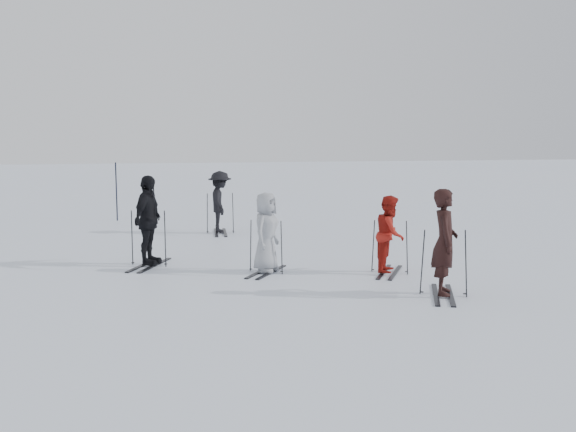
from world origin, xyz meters
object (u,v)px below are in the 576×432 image
at_px(piste_marker, 116,192).
at_px(skier_near_dark, 445,244).
at_px(skier_uphill_left, 148,221).
at_px(skier_uphill_far, 220,203).
at_px(skier_grey, 266,233).
at_px(skier_red, 390,235).

bearing_deg(piste_marker, skier_near_dark, -64.31).
height_order(skier_uphill_left, skier_uphill_far, skier_uphill_left).
relative_size(skier_near_dark, skier_uphill_far, 1.04).
distance_m(skier_uphill_left, skier_uphill_far, 4.99).
bearing_deg(piste_marker, skier_uphill_left, -84.17).
relative_size(skier_grey, skier_uphill_left, 0.84).
distance_m(skier_near_dark, skier_red, 2.05).
xyz_separation_m(skier_red, skier_uphill_far, (-2.67, 6.46, 0.11)).
bearing_deg(skier_red, piste_marker, 60.57).
relative_size(skier_uphill_left, piste_marker, 0.99).
distance_m(skier_grey, piste_marker, 10.03).
relative_size(skier_uphill_far, piste_marker, 0.91).
bearing_deg(skier_uphill_far, piste_marker, 45.21).
height_order(skier_grey, piste_marker, piste_marker).
xyz_separation_m(skier_near_dark, piste_marker, (-5.87, 12.20, 0.05)).
bearing_deg(piste_marker, skier_red, -60.73).
bearing_deg(skier_near_dark, skier_grey, 68.93).
bearing_deg(piste_marker, skier_grey, -71.39).
height_order(skier_red, skier_grey, skier_grey).
relative_size(skier_near_dark, skier_grey, 1.14).
bearing_deg(skier_uphill_far, skier_uphill_left, 159.87).
height_order(skier_uphill_left, piste_marker, piste_marker).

